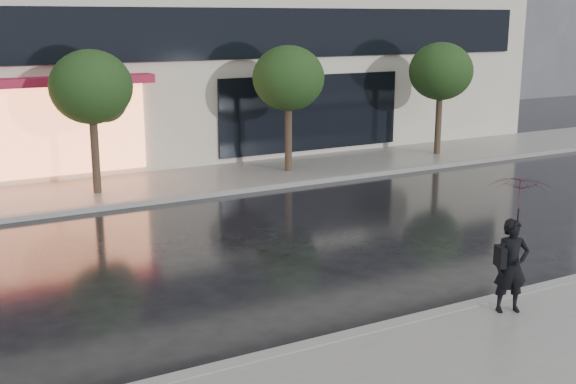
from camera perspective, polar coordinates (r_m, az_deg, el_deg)
ground at (r=13.07m, az=9.97°, el=-8.07°), size 120.00×120.00×0.00m
sidewalk_near at (r=10.95m, az=20.96°, el=-12.89°), size 60.00×4.50×0.12m
sidewalk_far at (r=21.62m, az=-7.26°, el=0.87°), size 60.00×3.50×0.12m
curb_near at (r=12.34m, az=12.92°, el=-9.19°), size 60.00×0.25×0.14m
curb_far at (r=20.04m, az=-5.39°, el=-0.06°), size 60.00×0.25×0.14m
tree_mid_west at (r=20.07m, az=-15.14°, el=7.81°), size 2.20×2.20×3.99m
tree_mid_east at (r=22.29m, az=0.13°, el=8.81°), size 2.20×2.20×3.99m
tree_far_east at (r=25.74m, az=12.03°, el=9.15°), size 2.20×2.20×3.99m
pedestrian_with_umbrella at (r=12.00m, az=17.62°, el=-2.31°), size 1.20×1.21×2.25m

